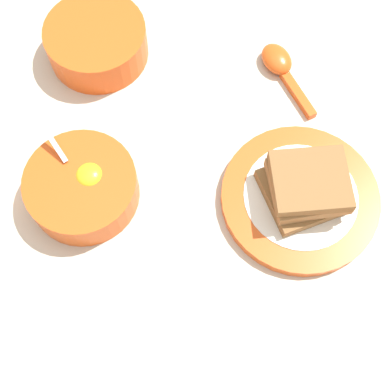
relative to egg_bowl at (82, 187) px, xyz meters
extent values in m
plane|color=beige|center=(-0.10, -0.09, -0.03)|extent=(3.00, 3.00, 0.00)
cylinder|color=#DB5119|center=(0.00, 0.00, 0.00)|extent=(0.16, 0.16, 0.05)
cylinder|color=white|center=(0.00, 0.00, 0.00)|extent=(0.13, 0.13, 0.02)
ellipsoid|color=yellow|center=(-0.01, -0.01, 0.02)|extent=(0.04, 0.04, 0.02)
cylinder|color=black|center=(-0.02, 0.00, 0.02)|extent=(0.03, 0.03, 0.00)
ellipsoid|color=silver|center=(0.01, -0.01, 0.02)|extent=(0.03, 0.02, 0.01)
cube|color=silver|center=(0.05, -0.03, 0.04)|extent=(0.05, 0.03, 0.03)
cylinder|color=#DB5119|center=(-0.29, -0.11, -0.02)|extent=(0.22, 0.22, 0.02)
cylinder|color=white|center=(-0.29, -0.11, -0.01)|extent=(0.16, 0.16, 0.00)
cube|color=brown|center=(-0.28, -0.11, 0.00)|extent=(0.14, 0.14, 0.02)
cube|color=#9E7042|center=(-0.29, -0.12, 0.02)|extent=(0.14, 0.13, 0.02)
cube|color=brown|center=(-0.29, -0.12, 0.04)|extent=(0.13, 0.13, 0.02)
ellipsoid|color=#DB5119|center=(-0.18, -0.32, -0.02)|extent=(0.07, 0.07, 0.03)
cube|color=#DB5119|center=(-0.23, -0.28, -0.02)|extent=(0.08, 0.07, 0.01)
cylinder|color=#DB5119|center=(0.09, -0.23, 0.00)|extent=(0.16, 0.16, 0.06)
cylinder|color=white|center=(0.09, -0.23, 0.02)|extent=(0.13, 0.13, 0.02)
camera|label=1|loc=(-0.26, 0.21, 0.69)|focal=50.00mm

